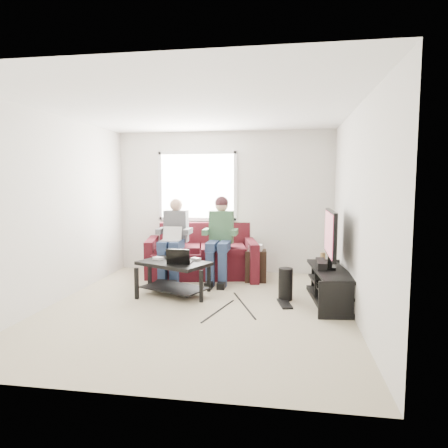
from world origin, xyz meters
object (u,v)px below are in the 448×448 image
(coffee_table, at_px, (174,270))
(tv, at_px, (330,235))
(sofa, at_px, (201,257))
(subwoofer, at_px, (286,284))
(end_table, at_px, (256,265))
(tv_stand, at_px, (330,288))

(coffee_table, distance_m, tv, 2.32)
(sofa, distance_m, tv, 2.51)
(coffee_table, height_order, subwoofer, coffee_table)
(tv, distance_m, end_table, 1.62)
(tv_stand, relative_size, tv, 1.34)
(subwoofer, bearing_deg, sofa, 139.75)
(tv_stand, bearing_deg, coffee_table, 179.33)
(coffee_table, xyz_separation_m, end_table, (1.13, 1.05, -0.09))
(tv_stand, relative_size, subwoofer, 3.21)
(sofa, relative_size, tv_stand, 1.47)
(sofa, distance_m, coffee_table, 1.30)
(subwoofer, height_order, end_table, end_table)
(coffee_table, height_order, tv, tv)
(sofa, bearing_deg, coffee_table, -95.95)
(subwoofer, bearing_deg, tv, 4.64)
(sofa, xyz_separation_m, end_table, (1.00, -0.25, -0.06))
(tv_stand, height_order, tv, tv)
(coffee_table, bearing_deg, sofa, 84.05)
(coffee_table, bearing_deg, tv, 1.88)
(sofa, xyz_separation_m, subwoofer, (1.50, -1.27, -0.11))
(coffee_table, xyz_separation_m, subwoofer, (1.64, 0.02, -0.15))
(tv, relative_size, subwoofer, 2.41)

